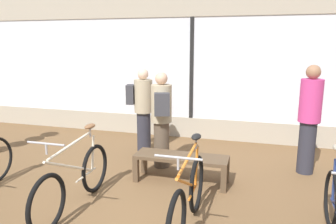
% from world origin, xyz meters
% --- Properties ---
extents(ground_plane, '(24.00, 24.00, 0.00)m').
position_xyz_m(ground_plane, '(0.00, 0.00, 0.00)').
color(ground_plane, brown).
extents(shop_back_wall, '(12.00, 0.08, 3.20)m').
position_xyz_m(shop_back_wall, '(0.00, 3.37, 1.64)').
color(shop_back_wall, '#B2A893').
rests_on(shop_back_wall, ground_plane).
extents(bicycle_left, '(0.46, 1.76, 1.02)m').
position_xyz_m(bicycle_left, '(-0.73, -0.18, 0.38)').
color(bicycle_left, black).
rests_on(bicycle_left, ground_plane).
extents(bicycle_right, '(0.46, 1.71, 1.04)m').
position_xyz_m(bicycle_right, '(0.76, -0.29, 0.39)').
color(bicycle_right, black).
rests_on(bicycle_right, ground_plane).
extents(display_bench, '(1.40, 0.44, 0.42)m').
position_xyz_m(display_bench, '(0.37, 0.97, 0.34)').
color(display_bench, brown).
rests_on(display_bench, ground_plane).
extents(customer_near_rack, '(0.45, 0.45, 1.74)m').
position_xyz_m(customer_near_rack, '(2.21, 1.89, 0.92)').
color(customer_near_rack, '#2D2D38').
rests_on(customer_near_rack, ground_plane).
extents(customer_by_window, '(0.53, 0.40, 1.60)m').
position_xyz_m(customer_by_window, '(-0.68, 2.13, 0.86)').
color(customer_by_window, '#2D2D38').
rests_on(customer_by_window, ground_plane).
extents(customer_mid_floor, '(0.43, 0.55, 1.60)m').
position_xyz_m(customer_mid_floor, '(-0.10, 1.49, 0.86)').
color(customer_mid_floor, brown).
rests_on(customer_mid_floor, ground_plane).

